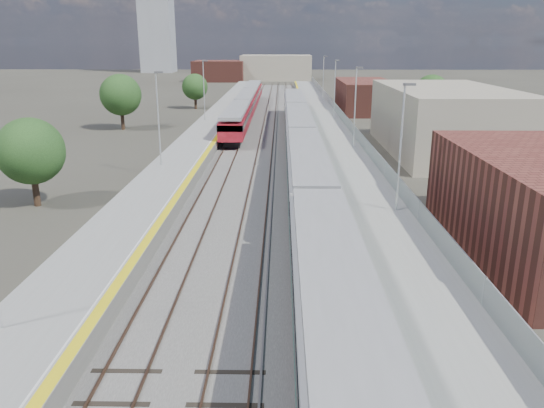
{
  "coord_description": "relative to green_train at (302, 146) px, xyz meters",
  "views": [
    {
      "loc": [
        -0.31,
        -8.44,
        10.71
      ],
      "look_at": [
        -0.81,
        19.27,
        2.2
      ],
      "focal_mm": 35.0,
      "sensor_mm": 36.0,
      "label": 1
    }
  ],
  "objects": [
    {
      "name": "tree_d",
      "position": [
        19.0,
        30.38,
        1.85
      ],
      "size": [
        4.72,
        4.72,
        6.4
      ],
      "color": "#382619",
      "rests_on": "ground"
    },
    {
      "name": "tracks",
      "position": [
        -3.15,
        17.69,
        -2.07
      ],
      "size": [
        8.96,
        160.0,
        0.17
      ],
      "color": "#4C3323",
      "rests_on": "ground"
    },
    {
      "name": "ground",
      "position": [
        -1.5,
        13.51,
        -2.18
      ],
      "size": [
        320.0,
        320.0,
        0.0
      ],
      "primitive_type": "plane",
      "color": "#47443A",
      "rests_on": "ground"
    },
    {
      "name": "red_train",
      "position": [
        -7.0,
        34.69,
        -0.21
      ],
      "size": [
        2.64,
        53.53,
        3.33
      ],
      "color": "black",
      "rests_on": "ground"
    },
    {
      "name": "green_train",
      "position": [
        0.0,
        0.0,
        0.0
      ],
      "size": [
        2.81,
        78.24,
        3.09
      ],
      "color": "black",
      "rests_on": "ground"
    },
    {
      "name": "tree_c",
      "position": [
        -16.09,
        43.69,
        1.41
      ],
      "size": [
        4.21,
        4.21,
        5.71
      ],
      "color": "#382619",
      "rests_on": "ground"
    },
    {
      "name": "tree_b",
      "position": [
        -21.92,
        21.86,
        2.17
      ],
      "size": [
        5.1,
        5.1,
        6.91
      ],
      "color": "#382619",
      "rests_on": "ground"
    },
    {
      "name": "platform_left",
      "position": [
        -10.55,
        16.0,
        -1.66
      ],
      "size": [
        4.3,
        155.0,
        8.52
      ],
      "color": "slate",
      "rests_on": "ground"
    },
    {
      "name": "platform_right",
      "position": [
        3.78,
        16.01,
        -1.64
      ],
      "size": [
        4.7,
        155.0,
        8.52
      ],
      "color": "slate",
      "rests_on": "ground"
    },
    {
      "name": "ballast_bed",
      "position": [
        -3.75,
        16.01,
        -2.15
      ],
      "size": [
        10.5,
        155.0,
        0.06
      ],
      "primitive_type": "cube",
      "color": "#565451",
      "rests_on": "ground"
    },
    {
      "name": "tree_a",
      "position": [
        -18.4,
        -10.75,
        1.59
      ],
      "size": [
        4.42,
        4.42,
        6.0
      ],
      "color": "#382619",
      "rests_on": "ground"
    },
    {
      "name": "buildings",
      "position": [
        -19.62,
        102.11,
        8.53
      ],
      "size": [
        72.0,
        185.5,
        40.0
      ],
      "color": "brown",
      "rests_on": "ground"
    }
  ]
}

